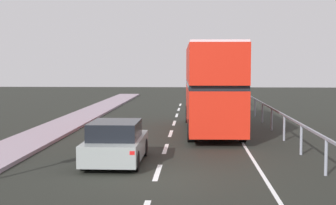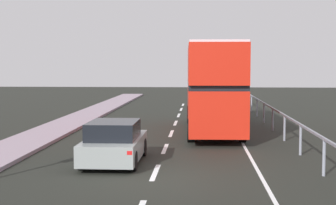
{
  "view_description": "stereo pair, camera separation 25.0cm",
  "coord_description": "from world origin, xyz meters",
  "views": [
    {
      "loc": [
        1.12,
        -14.86,
        3.37
      ],
      "look_at": [
        -0.01,
        6.9,
        1.71
      ],
      "focal_mm": 53.03,
      "sensor_mm": 36.0,
      "label": 1
    },
    {
      "loc": [
        1.37,
        -14.85,
        3.37
      ],
      "look_at": [
        -0.01,
        6.9,
        1.71
      ],
      "focal_mm": 53.03,
      "sensor_mm": 36.0,
      "label": 2
    }
  ],
  "objects": [
    {
      "name": "hatchback_car_near",
      "position": [
        -1.55,
        1.89,
        0.69
      ],
      "size": [
        1.89,
        4.03,
        1.45
      ],
      "rotation": [
        0.0,
        0.0,
        -0.0
      ],
      "color": "gray",
      "rests_on": "ground"
    },
    {
      "name": "ground_plane",
      "position": [
        0.0,
        0.0,
        -0.05
      ],
      "size": [
        73.04,
        120.0,
        0.1
      ],
      "primitive_type": "cube",
      "color": "black"
    },
    {
      "name": "bridge_side_railing",
      "position": [
        5.15,
        9.0,
        0.95
      ],
      "size": [
        0.1,
        42.0,
        1.18
      ],
      "color": "gray",
      "rests_on": "ground"
    },
    {
      "name": "double_decker_bus_red",
      "position": [
        2.04,
        10.16,
        2.35
      ],
      "size": [
        2.76,
        10.18,
        4.39
      ],
      "rotation": [
        0.0,
        0.0,
        0.03
      ],
      "color": "red",
      "rests_on": "ground"
    },
    {
      "name": "lane_paint_markings",
      "position": [
        1.92,
        8.21,
        0.0
      ],
      "size": [
        3.38,
        46.0,
        0.01
      ],
      "color": "silver",
      "rests_on": "ground"
    }
  ]
}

